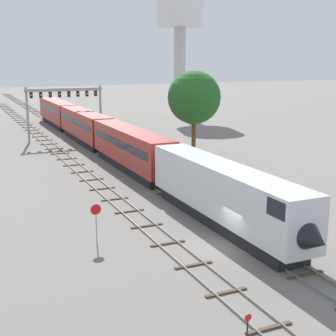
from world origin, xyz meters
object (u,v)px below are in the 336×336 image
at_px(signal_gantry, 65,100).
at_px(switch_stand, 247,332).
at_px(water_tower, 180,21).
at_px(stop_sign, 96,218).
at_px(passenger_train, 104,135).
at_px(trackside_tree_left, 194,98).

height_order(signal_gantry, switch_stand, signal_gantry).
height_order(signal_gantry, water_tower, water_tower).
height_order(water_tower, stop_sign, water_tower).
relative_size(passenger_train, trackside_tree_left, 7.47).
distance_m(water_tower, trackside_tree_left, 48.92).
height_order(switch_stand, stop_sign, stop_sign).
relative_size(signal_gantry, stop_sign, 4.20).
relative_size(passenger_train, stop_sign, 29.15).
bearing_deg(signal_gantry, trackside_tree_left, -56.74).
distance_m(passenger_train, signal_gantry, 13.89).
distance_m(passenger_train, trackside_tree_left, 13.22).
height_order(signal_gantry, stop_sign, signal_gantry).
height_order(passenger_train, trackside_tree_left, trackside_tree_left).
bearing_deg(water_tower, passenger_train, -127.97).
bearing_deg(stop_sign, passenger_train, 72.33).
xyz_separation_m(switch_stand, stop_sign, (-2.90, 14.71, 1.35)).
distance_m(switch_stand, stop_sign, 15.05).
bearing_deg(water_tower, switch_stand, -113.44).
bearing_deg(stop_sign, water_tower, 60.36).
height_order(passenger_train, water_tower, water_tower).
distance_m(passenger_train, water_tower, 50.48).
bearing_deg(signal_gantry, water_tower, 37.51).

